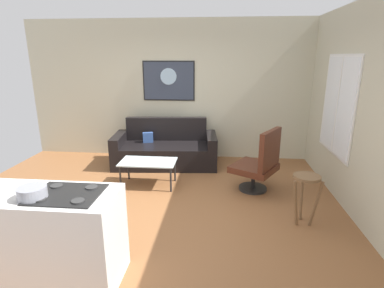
% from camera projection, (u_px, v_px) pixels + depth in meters
% --- Properties ---
extents(ground, '(6.40, 6.40, 0.04)m').
position_uv_depth(ground, '(160.00, 209.00, 4.37)').
color(ground, brown).
extents(back_wall, '(6.40, 0.05, 2.80)m').
position_uv_depth(back_wall, '(181.00, 90.00, 6.29)').
color(back_wall, beige).
rests_on(back_wall, ground).
extents(right_wall, '(0.05, 6.40, 2.80)m').
position_uv_depth(right_wall, '(358.00, 110.00, 4.02)').
color(right_wall, '#BEBA9E').
rests_on(right_wall, ground).
extents(couch, '(2.05, 1.05, 0.89)m').
position_uv_depth(couch, '(165.00, 150.00, 6.04)').
color(couch, black).
rests_on(couch, ground).
extents(coffee_table, '(0.91, 0.52, 0.42)m').
position_uv_depth(coffee_table, '(148.00, 163.00, 5.02)').
color(coffee_table, silver).
rests_on(coffee_table, ground).
extents(armchair, '(0.86, 0.87, 1.02)m').
position_uv_depth(armchair, '(260.00, 163.00, 4.78)').
color(armchair, black).
rests_on(armchair, ground).
extents(bar_stool, '(0.38, 0.37, 0.66)m').
position_uv_depth(bar_stool, '(306.00, 186.00, 3.82)').
color(bar_stool, brown).
rests_on(bar_stool, ground).
extents(kitchen_counter, '(1.36, 0.61, 0.92)m').
position_uv_depth(kitchen_counter, '(47.00, 237.00, 2.87)').
color(kitchen_counter, silver).
rests_on(kitchen_counter, ground).
extents(mixing_bowl, '(0.24, 0.24, 0.11)m').
position_uv_depth(mixing_bowl, '(32.00, 193.00, 2.63)').
color(mixing_bowl, gray).
rests_on(mixing_bowl, kitchen_counter).
extents(wall_painting, '(1.06, 0.03, 0.80)m').
position_uv_depth(wall_painting, '(169.00, 81.00, 6.22)').
color(wall_painting, black).
extents(window, '(0.03, 1.26, 1.50)m').
position_uv_depth(window, '(338.00, 106.00, 4.61)').
color(window, silver).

